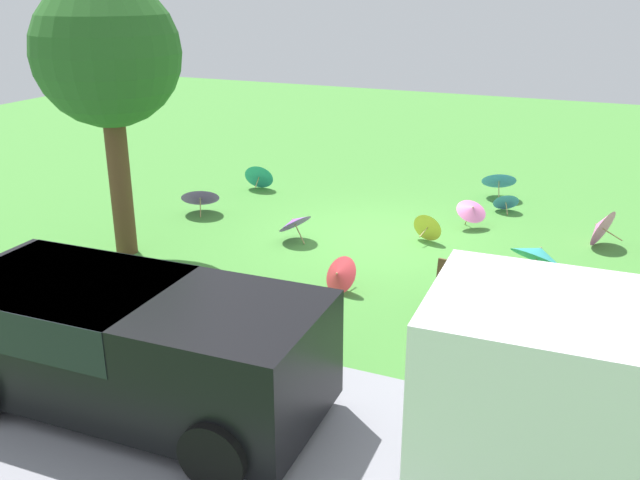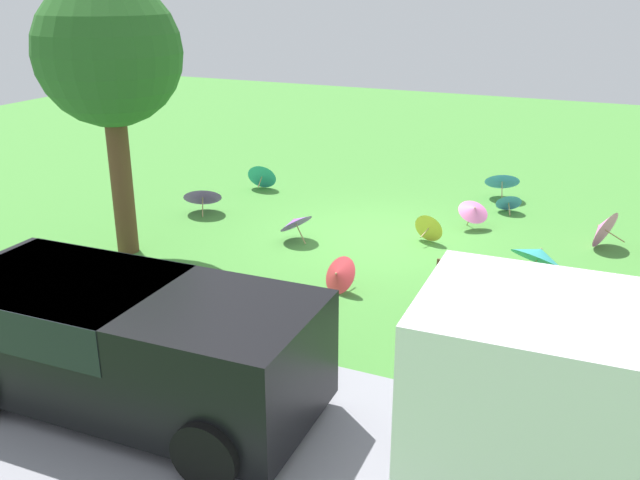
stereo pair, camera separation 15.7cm
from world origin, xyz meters
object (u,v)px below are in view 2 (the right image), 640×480
at_px(shade_tree, 109,56).
at_px(parasol_blue_2, 502,179).
at_px(parasol_orange_0, 617,301).
at_px(parasol_pink_1, 602,228).
at_px(box_trailer_white, 600,420).
at_px(parasol_purple_0, 203,195).
at_px(parasol_blue_1, 508,201).
at_px(park_bench, 488,293).
at_px(parasol_pink_0, 474,210).
at_px(parasol_red_0, 338,274).
at_px(parasol_teal_0, 539,255).
at_px(parasol_yellow_1, 430,227).
at_px(van_dark, 118,335).
at_px(parasol_teal_1, 263,175).
at_px(parasol_purple_3, 295,222).

relative_size(shade_tree, parasol_blue_2, 5.09).
relative_size(parasol_orange_0, parasol_blue_2, 0.75).
bearing_deg(parasol_pink_1, parasol_blue_2, -46.49).
bearing_deg(parasol_pink_1, box_trailer_white, 92.68).
bearing_deg(parasol_purple_0, parasol_blue_2, -146.41).
xyz_separation_m(parasol_purple_0, parasol_blue_1, (-6.23, -2.88, -0.17)).
height_order(parasol_orange_0, parasol_blue_2, parasol_blue_2).
relative_size(park_bench, parasol_purple_0, 1.49).
bearing_deg(shade_tree, park_bench, 179.08).
bearing_deg(parasol_purple_0, parasol_pink_0, -166.34).
bearing_deg(parasol_pink_1, parasol_red_0, 46.47).
height_order(parasol_red_0, parasol_teal_0, parasol_teal_0).
height_order(box_trailer_white, park_bench, box_trailer_white).
xyz_separation_m(parasol_pink_0, parasol_yellow_1, (0.63, 1.09, -0.12)).
xyz_separation_m(parasol_blue_2, parasol_teal_0, (-1.55, 5.07, 0.13)).
height_order(park_bench, parasol_orange_0, park_bench).
height_order(parasol_blue_1, parasol_teal_0, parasol_teal_0).
distance_m(van_dark, parasol_pink_1, 9.54).
bearing_deg(parasol_teal_1, parasol_blue_1, -174.17).
bearing_deg(box_trailer_white, parasol_yellow_1, -63.84).
bearing_deg(parasol_purple_0, parasol_yellow_1, -176.54).
bearing_deg(parasol_purple_0, parasol_purple_3, 164.08).
bearing_deg(parasol_yellow_1, parasol_orange_0, 149.11).
xyz_separation_m(parasol_blue_1, parasol_teal_1, (5.96, 0.61, 0.10)).
relative_size(parasol_blue_1, parasol_teal_0, 0.58).
xyz_separation_m(parasol_blue_1, parasol_red_0, (1.80, 5.55, 0.06)).
distance_m(shade_tree, parasol_pink_1, 9.75).
height_order(park_bench, parasol_purple_0, park_bench).
xyz_separation_m(shade_tree, parasol_blue_1, (-6.23, -5.50, -3.41)).
bearing_deg(parasol_yellow_1, van_dark, 75.23).
height_order(parasol_yellow_1, parasol_purple_3, parasol_purple_3).
bearing_deg(parasol_pink_1, shade_tree, 25.80).
xyz_separation_m(parasol_orange_0, parasol_teal_0, (1.28, -0.66, 0.32)).
bearing_deg(shade_tree, parasol_yellow_1, -150.33).
bearing_deg(parasol_teal_1, parasol_pink_1, 173.64).
xyz_separation_m(parasol_purple_0, parasol_teal_1, (-0.27, -2.27, -0.06)).
relative_size(van_dark, parasol_blue_1, 6.68).
bearing_deg(parasol_pink_0, parasol_teal_1, -8.98).
bearing_deg(parasol_yellow_1, park_bench, 120.25).
xyz_separation_m(parasol_yellow_1, parasol_purple_3, (2.46, 1.08, 0.10)).
bearing_deg(parasol_orange_0, van_dark, 42.23).
distance_m(shade_tree, parasol_blue_1, 8.98).
height_order(parasol_purple_0, parasol_purple_3, parasol_purple_0).
distance_m(box_trailer_white, parasol_red_0, 6.03).
xyz_separation_m(parasol_pink_0, parasol_pink_1, (-2.50, 0.02, -0.02)).
xyz_separation_m(shade_tree, parasol_teal_0, (-7.42, -1.45, -3.05)).
height_order(parasol_orange_0, parasol_red_0, parasol_red_0).
bearing_deg(parasol_teal_1, shade_tree, 86.89).
bearing_deg(parasol_teal_0, parasol_blue_2, -73.01).
bearing_deg(parasol_teal_1, parasol_blue_2, -163.76).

